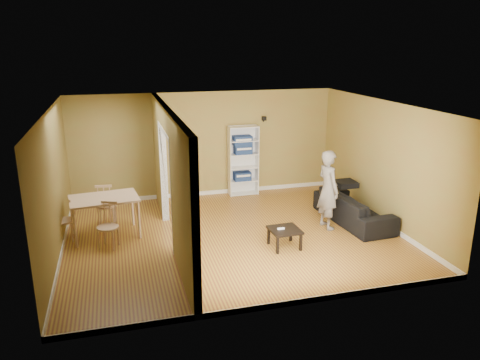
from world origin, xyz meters
name	(u,v)px	position (x,y,z in m)	size (l,w,h in m)	color
room_shell	(233,174)	(0.00, 0.00, 1.30)	(6.50, 6.50, 6.50)	#AD8B2B
partition	(170,178)	(-1.20, 0.00, 1.30)	(0.22, 5.50, 2.60)	olive
wall_speaker	(264,118)	(1.50, 2.69, 1.90)	(0.10, 0.10, 0.10)	black
sofa	(354,204)	(2.70, 0.08, 0.41)	(0.91, 2.13, 0.81)	black
person	(328,183)	(2.01, -0.06, 0.97)	(0.55, 0.71, 1.94)	slate
bookshelf	(243,160)	(0.92, 2.60, 0.88)	(0.74, 0.32, 1.76)	white
paper_box_navy_a	(242,176)	(0.89, 2.56, 0.48)	(0.42, 0.27, 0.21)	navy
paper_box_navy_b	(243,149)	(0.91, 2.56, 1.17)	(0.43, 0.28, 0.22)	navy
paper_box_navy_c	(242,140)	(0.89, 2.56, 1.41)	(0.46, 0.30, 0.24)	#131154
coffee_table	(285,232)	(0.81, -0.77, 0.32)	(0.56, 0.56, 0.37)	black
game_controller	(281,229)	(0.73, -0.76, 0.38)	(0.14, 0.04, 0.03)	white
dining_table	(104,201)	(-2.45, 0.67, 0.73)	(1.30, 0.87, 0.81)	tan
chair_left	(63,220)	(-3.23, 0.65, 0.44)	(0.40, 0.40, 0.88)	tan
chair_near	(108,226)	(-2.40, 0.07, 0.44)	(0.40, 0.40, 0.88)	#D9C388
chair_far	(106,204)	(-2.43, 1.28, 0.47)	(0.43, 0.43, 0.94)	tan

